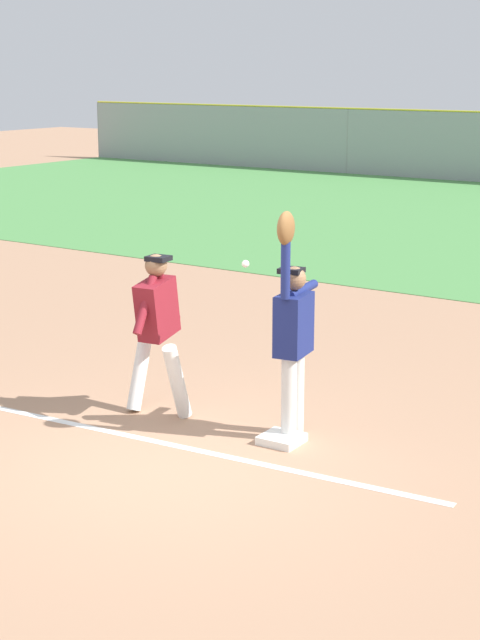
{
  "coord_description": "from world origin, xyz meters",
  "views": [
    {
      "loc": [
        5.49,
        -7.07,
        3.59
      ],
      "look_at": [
        -0.23,
        1.35,
        1.05
      ],
      "focal_mm": 57.57,
      "sensor_mm": 36.0,
      "label": 1
    }
  ],
  "objects_px": {
    "fielder": "(293,328)",
    "baseball": "(245,264)",
    "parked_car_green": "(395,146)",
    "first_base": "(282,439)",
    "runner": "(157,323)"
  },
  "relations": [
    {
      "from": "runner",
      "to": "first_base",
      "type": "bearing_deg",
      "value": -5.75
    },
    {
      "from": "first_base",
      "to": "fielder",
      "type": "relative_size",
      "value": 0.17
    },
    {
      "from": "runner",
      "to": "baseball",
      "type": "distance_m",
      "value": 1.24
    },
    {
      "from": "fielder",
      "to": "baseball",
      "type": "relative_size",
      "value": 30.81
    },
    {
      "from": "parked_car_green",
      "to": "fielder",
      "type": "bearing_deg",
      "value": -68.0
    },
    {
      "from": "fielder",
      "to": "first_base",
      "type": "bearing_deg",
      "value": 82.5
    },
    {
      "from": "first_base",
      "to": "baseball",
      "type": "relative_size",
      "value": 5.14
    },
    {
      "from": "first_base",
      "to": "runner",
      "type": "relative_size",
      "value": 0.22
    },
    {
      "from": "first_base",
      "to": "baseball",
      "type": "bearing_deg",
      "value": 167.16
    },
    {
      "from": "fielder",
      "to": "runner",
      "type": "bearing_deg",
      "value": -1.13
    },
    {
      "from": "baseball",
      "to": "parked_car_green",
      "type": "xyz_separation_m",
      "value": [
        -11.29,
        26.72,
        -1.03
      ]
    },
    {
      "from": "parked_car_green",
      "to": "first_base",
      "type": "bearing_deg",
      "value": -68.15
    },
    {
      "from": "baseball",
      "to": "parked_car_green",
      "type": "relative_size",
      "value": 0.02
    },
    {
      "from": "first_base",
      "to": "fielder",
      "type": "xyz_separation_m",
      "value": [
        -0.01,
        0.19,
        1.08
      ]
    },
    {
      "from": "baseball",
      "to": "parked_car_green",
      "type": "distance_m",
      "value": 29.02
    }
  ]
}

